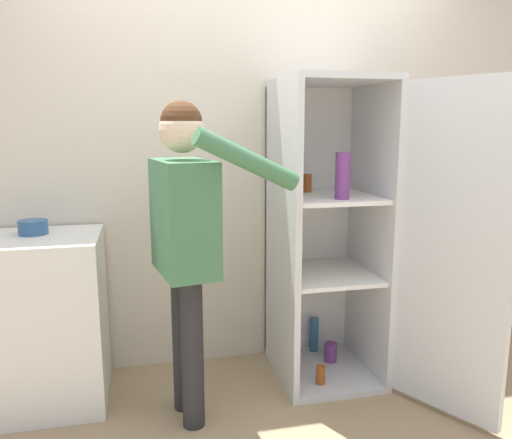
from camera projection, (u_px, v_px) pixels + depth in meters
wall_back at (249, 160)px, 3.09m from camera, size 7.00×0.06×2.55m
refrigerator at (348, 235)px, 2.85m from camera, size 0.90×1.15×1.75m
person at (186, 225)px, 2.41m from camera, size 0.69×0.57×1.60m
counter at (30, 322)px, 2.65m from camera, size 0.76×0.56×0.92m
bowl at (33, 227)px, 2.63m from camera, size 0.15×0.15×0.08m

